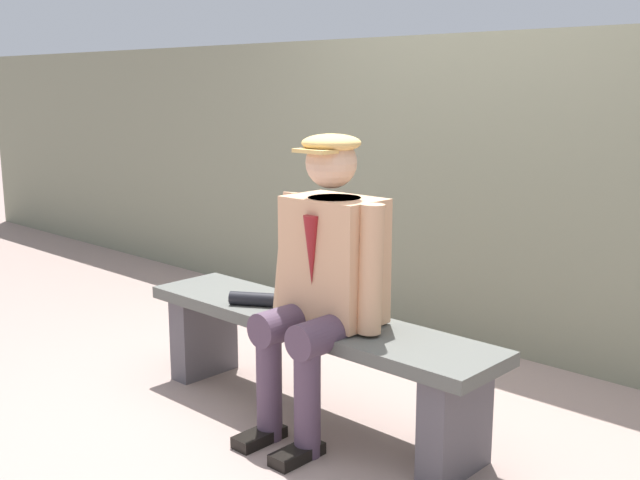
% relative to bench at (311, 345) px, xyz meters
% --- Properties ---
extents(ground_plane, '(30.00, 30.00, 0.00)m').
position_rel_bench_xyz_m(ground_plane, '(0.00, 0.00, -0.34)').
color(ground_plane, gray).
extents(bench, '(1.85, 0.41, 0.48)m').
position_rel_bench_xyz_m(bench, '(0.00, 0.00, 0.00)').
color(bench, '#585954').
rests_on(bench, ground).
extents(seated_man, '(0.58, 0.60, 1.30)m').
position_rel_bench_xyz_m(seated_man, '(-0.14, 0.06, 0.38)').
color(seated_man, tan).
rests_on(seated_man, ground).
extents(rolled_magazine, '(0.27, 0.20, 0.06)m').
position_rel_bench_xyz_m(rolled_magazine, '(0.27, 0.06, 0.17)').
color(rolled_magazine, black).
rests_on(rolled_magazine, bench).
extents(stadium_wall, '(12.00, 0.24, 1.78)m').
position_rel_bench_xyz_m(stadium_wall, '(0.00, -1.46, 0.54)').
color(stadium_wall, gray).
rests_on(stadium_wall, ground).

